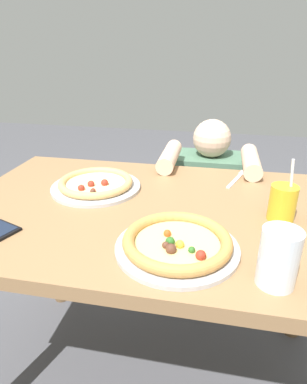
% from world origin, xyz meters
% --- Properties ---
extents(ground_plane, '(8.00, 8.00, 0.00)m').
position_xyz_m(ground_plane, '(0.00, 0.00, 0.00)').
color(ground_plane, '#4C4C51').
extents(dining_table, '(1.30, 0.80, 0.75)m').
position_xyz_m(dining_table, '(0.00, 0.00, 0.64)').
color(dining_table, '#936D47').
rests_on(dining_table, ground).
extents(pizza_near, '(0.31, 0.31, 0.04)m').
position_xyz_m(pizza_near, '(0.09, -0.22, 0.77)').
color(pizza_near, '#B7B7BC').
rests_on(pizza_near, dining_table).
extents(pizza_far, '(0.32, 0.32, 0.04)m').
position_xyz_m(pizza_far, '(-0.25, 0.11, 0.77)').
color(pizza_far, '#B7B7BC').
rests_on(pizza_far, dining_table).
extents(drink_cup_colored, '(0.08, 0.08, 0.19)m').
position_xyz_m(drink_cup_colored, '(0.37, 0.00, 0.80)').
color(drink_cup_colored, gold).
rests_on(drink_cup_colored, dining_table).
extents(water_cup_clear, '(0.08, 0.08, 0.13)m').
position_xyz_m(water_cup_clear, '(0.31, -0.30, 0.82)').
color(water_cup_clear, silver).
rests_on(water_cup_clear, dining_table).
extents(fork, '(0.09, 0.20, 0.00)m').
position_xyz_m(fork, '(0.25, 0.31, 0.75)').
color(fork, silver).
rests_on(fork, dining_table).
extents(diner_seated, '(0.40, 0.52, 0.90)m').
position_xyz_m(diner_seated, '(0.14, 0.64, 0.41)').
color(diner_seated, '#333847').
rests_on(diner_seated, ground).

